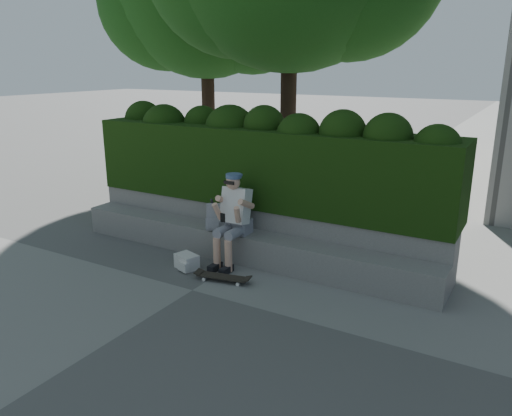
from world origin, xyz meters
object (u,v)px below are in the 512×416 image
Objects in this scene: person at (234,216)px; skateboard at (223,277)px; backpack_ground at (187,261)px; backpack_plaid at (216,217)px.

skateboard is (0.21, -0.63, -0.69)m from person.
person is 4.15× the size of backpack_ground.
backpack_ground reaches higher than skateboard.
person is 0.95m from skateboard.
person reaches higher than backpack_plaid.
backpack_ground is at bearing -130.85° from backpack_plaid.
person is at bearing 97.04° from skateboard.
backpack_ground is (-0.50, -0.51, -0.64)m from person.
backpack_plaid is 0.82m from backpack_ground.
person reaches higher than backpack_ground.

